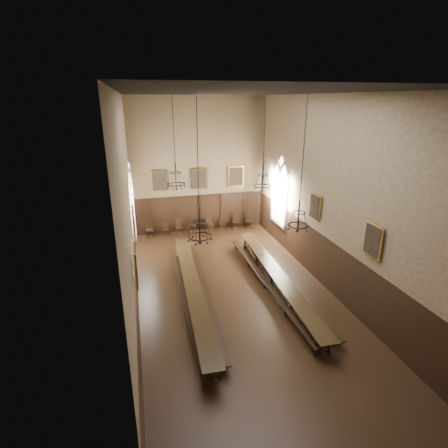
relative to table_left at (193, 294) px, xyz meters
name	(u,v)px	position (x,y,z in m)	size (l,w,h in m)	color
floor	(235,294)	(2.05, 0.20, -0.43)	(9.00, 18.00, 0.02)	black
ceiling	(238,92)	(2.05, 0.20, 8.59)	(9.00, 18.00, 0.02)	black
wall_back	(198,166)	(2.05, 9.21, 4.08)	(9.00, 0.02, 9.00)	#7D694C
wall_front	(364,328)	(2.05, -8.81, 4.08)	(9.00, 0.02, 9.00)	#7D694C
wall_left	(129,211)	(-2.46, 0.20, 4.08)	(0.02, 18.00, 9.00)	#7D694C
wall_right	(329,196)	(6.56, 0.20, 4.08)	(0.02, 18.00, 9.00)	#7D694C
wainscot_panelling	(235,270)	(2.05, 0.20, 0.83)	(9.00, 18.00, 2.50)	black
table_left	(193,294)	(0.00, 0.00, 0.00)	(1.24, 10.79, 0.84)	black
table_right	(276,280)	(4.14, 0.24, 0.00)	(1.21, 10.80, 0.84)	black
bench_left_outer	(184,298)	(-0.43, -0.06, -0.12)	(0.32, 10.63, 0.48)	black
bench_left_inner	(205,292)	(0.63, 0.26, -0.13)	(0.88, 10.19, 0.46)	black
bench_right_inner	(265,283)	(3.59, 0.33, -0.12)	(0.46, 10.38, 0.47)	black
bench_right_outer	(281,280)	(4.51, 0.42, -0.13)	(0.64, 10.24, 0.46)	black
chair_0	(150,233)	(-1.47, 8.68, -0.12)	(0.45, 0.45, 0.98)	black
chair_1	(166,231)	(-0.39, 8.71, -0.14)	(0.45, 0.45, 0.92)	black
chair_2	(179,230)	(0.52, 8.67, -0.11)	(0.52, 0.52, 1.02)	black
chair_3	(192,228)	(1.45, 8.76, -0.10)	(0.58, 0.58, 1.04)	black
chair_4	(210,227)	(2.67, 8.78, -0.14)	(0.49, 0.49, 0.93)	black
chair_5	(223,226)	(3.62, 8.79, -0.15)	(0.40, 0.40, 0.88)	black
chair_6	(235,224)	(4.57, 8.79, -0.11)	(0.57, 0.57, 1.03)	black
chair_7	(248,223)	(5.52, 8.76, -0.12)	(0.48, 0.48, 1.01)	black
chandelier_back_left	(176,178)	(-0.23, 2.64, 4.78)	(0.86, 0.86, 4.23)	black
chandelier_back_right	(263,180)	(4.36, 3.15, 4.32)	(0.89, 0.89, 4.72)	black
chandelier_front_left	(200,228)	(-0.07, -2.48, 4.11)	(0.86, 0.86, 4.95)	black
chandelier_front_right	(299,217)	(3.79, -2.28, 4.13)	(0.80, 0.80, 4.94)	black
portrait_back_0	(160,181)	(-0.55, 9.08, 3.28)	(1.10, 0.12, 1.40)	#BD872D
portrait_back_1	(199,179)	(2.05, 9.08, 3.28)	(1.10, 0.12, 1.40)	#BD872D
portrait_back_2	(236,177)	(4.65, 9.08, 3.28)	(1.10, 0.12, 1.40)	#BD872D
portrait_left_0	(134,222)	(-2.33, 1.20, 3.28)	(0.12, 1.00, 1.30)	#BD872D
portrait_left_1	(135,267)	(-2.33, -3.30, 3.28)	(0.12, 1.00, 1.30)	#BD872D
portrait_right_0	(315,207)	(6.43, 1.20, 3.28)	(0.12, 1.00, 1.30)	#BD872D
portrait_right_1	(373,241)	(6.43, -3.30, 3.28)	(0.12, 1.00, 1.30)	#BD872D
window_right	(280,191)	(6.48, 5.70, 2.98)	(0.20, 2.20, 4.60)	white
window_left	(132,201)	(-2.38, 5.70, 2.98)	(0.20, 2.20, 4.60)	white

